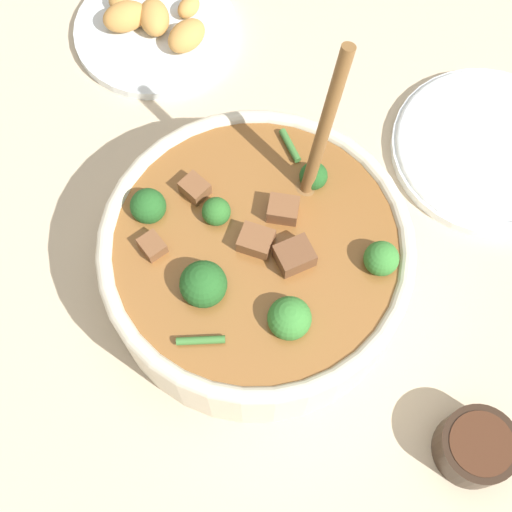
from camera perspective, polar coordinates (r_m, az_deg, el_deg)
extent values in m
plane|color=#C6B293|center=(0.74, 0.00, -1.81)|extent=(4.00, 4.00, 0.00)
cylinder|color=beige|center=(0.70, 0.00, -0.55)|extent=(0.30, 0.30, 0.08)
torus|color=beige|center=(0.66, 0.00, 0.87)|extent=(0.30, 0.30, 0.02)
cylinder|color=brown|center=(0.68, 0.00, 0.12)|extent=(0.27, 0.27, 0.05)
sphere|color=#2D6B28|center=(0.66, -3.19, 3.59)|extent=(0.03, 0.03, 0.03)
cylinder|color=#6B9956|center=(0.68, -3.10, 2.84)|extent=(0.01, 0.01, 0.01)
sphere|color=#235B23|center=(0.68, 4.35, 6.59)|extent=(0.03, 0.03, 0.03)
cylinder|color=#6B9956|center=(0.70, 4.24, 5.79)|extent=(0.01, 0.01, 0.01)
sphere|color=#235B23|center=(0.67, -8.62, 3.97)|extent=(0.03, 0.03, 0.03)
cylinder|color=#6B9956|center=(0.69, -8.34, 3.04)|extent=(0.01, 0.01, 0.02)
sphere|color=#387F33|center=(0.65, 9.99, -0.20)|extent=(0.03, 0.03, 0.03)
cylinder|color=#6B9956|center=(0.67, 9.68, -0.98)|extent=(0.01, 0.01, 0.01)
sphere|color=#235B23|center=(0.63, -4.24, -2.26)|extent=(0.04, 0.04, 0.04)
cylinder|color=#6B9956|center=(0.66, -4.05, -3.22)|extent=(0.01, 0.01, 0.02)
sphere|color=#387F33|center=(0.62, 2.69, -5.00)|extent=(0.04, 0.04, 0.04)
cylinder|color=#6B9956|center=(0.65, 2.58, -5.78)|extent=(0.01, 0.01, 0.02)
cube|color=brown|center=(0.66, -8.28, 0.75)|extent=(0.03, 0.02, 0.02)
cube|color=brown|center=(0.66, 2.48, 3.47)|extent=(0.04, 0.03, 0.02)
cube|color=brown|center=(0.65, -0.26, 1.35)|extent=(0.04, 0.03, 0.02)
cube|color=brown|center=(0.68, -4.91, 5.37)|extent=(0.03, 0.02, 0.02)
cube|color=brown|center=(0.64, 3.09, -0.07)|extent=(0.04, 0.04, 0.02)
cylinder|color=#3D7533|center=(0.62, -4.45, -6.74)|extent=(0.04, 0.03, 0.01)
cylinder|color=#3D7533|center=(0.70, 2.73, 8.83)|extent=(0.04, 0.02, 0.01)
ellipsoid|color=brown|center=(0.69, 3.73, 5.35)|extent=(0.04, 0.03, 0.01)
cylinder|color=brown|center=(0.62, 5.24, 10.37)|extent=(0.01, 0.05, 0.17)
cylinder|color=black|center=(0.70, 17.13, -14.40)|extent=(0.07, 0.07, 0.04)
cylinder|color=#472819|center=(0.69, 17.47, -14.20)|extent=(0.06, 0.06, 0.01)
cylinder|color=white|center=(0.84, 18.01, 8.09)|extent=(0.21, 0.21, 0.01)
torus|color=white|center=(0.83, 18.13, 8.31)|extent=(0.21, 0.21, 0.01)
cylinder|color=white|center=(0.91, -8.01, 17.47)|extent=(0.20, 0.20, 0.01)
ellipsoid|color=#CC8E47|center=(0.89, -10.43, 18.33)|extent=(0.06, 0.06, 0.03)
ellipsoid|color=#CC8E47|center=(0.87, -5.58, 17.13)|extent=(0.04, 0.05, 0.03)
ellipsoid|color=#CC8E47|center=(0.92, -10.81, 19.23)|extent=(0.03, 0.03, 0.02)
ellipsoid|color=#CC8E47|center=(0.90, -5.41, 19.20)|extent=(0.03, 0.03, 0.02)
ellipsoid|color=#CC8E47|center=(0.89, -8.14, 18.38)|extent=(0.06, 0.06, 0.03)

